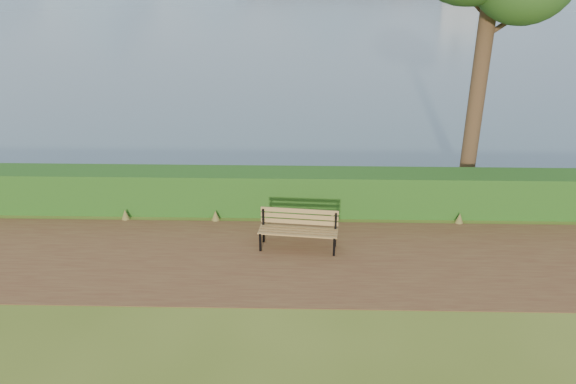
{
  "coord_description": "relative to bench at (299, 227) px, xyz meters",
  "views": [
    {
      "loc": [
        0.87,
        -9.56,
        5.78
      ],
      "look_at": [
        0.6,
        1.2,
        1.1
      ],
      "focal_mm": 35.0,
      "sensor_mm": 36.0,
      "label": 1
    }
  ],
  "objects": [
    {
      "name": "ground",
      "position": [
        -0.83,
        -0.83,
        -0.47
      ],
      "size": [
        140.0,
        140.0,
        0.0
      ],
      "primitive_type": "plane",
      "color": "#4A5E1A",
      "rests_on": "ground"
    },
    {
      "name": "bench",
      "position": [
        0.0,
        0.0,
        0.0
      ],
      "size": [
        1.67,
        0.65,
        0.82
      ],
      "rotation": [
        0.0,
        0.0,
        -0.11
      ],
      "color": "black",
      "rests_on": "ground"
    },
    {
      "name": "hedge",
      "position": [
        -0.83,
        1.77,
        0.03
      ],
      "size": [
        32.0,
        0.85,
        1.0
      ],
      "primitive_type": "cube",
      "color": "#174714",
      "rests_on": "ground"
    },
    {
      "name": "path",
      "position": [
        -0.83,
        -0.53,
        -0.47
      ],
      "size": [
        40.0,
        3.4,
        0.01
      ],
      "primitive_type": "cube",
      "color": "brown",
      "rests_on": "ground"
    }
  ]
}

